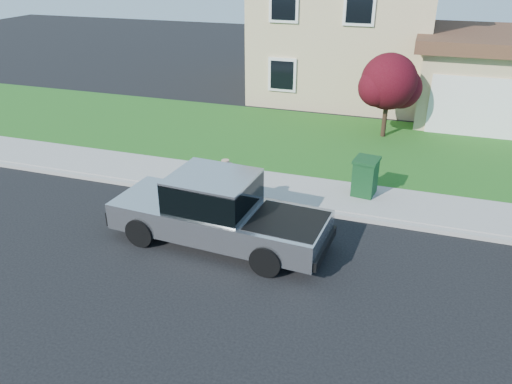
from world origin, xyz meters
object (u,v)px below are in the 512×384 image
woman (226,191)px  ornamental_tree (390,84)px  trash_bin (365,176)px  pickup_truck (218,212)px

woman → ornamental_tree: 8.79m
ornamental_tree → woman: bearing=-113.7°
woman → trash_bin: 4.19m
trash_bin → woman: bearing=-137.0°
ornamental_tree → trash_bin: 5.73m
pickup_truck → trash_bin: pickup_truck is taller
woman → ornamental_tree: (3.49, 7.96, 1.33)m
woman → trash_bin: (3.42, 2.42, -0.10)m
pickup_truck → woman: pickup_truck is taller
pickup_truck → woman: bearing=106.1°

